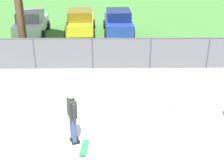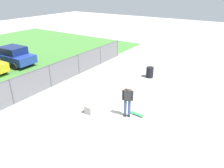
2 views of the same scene
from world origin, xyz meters
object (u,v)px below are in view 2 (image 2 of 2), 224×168
Objects in this scene: car_blue at (13,56)px; skateboard at (137,114)px; concrete_ledge at (112,94)px; trash_bin at (150,72)px; skateboarder at (128,100)px.

skateboard is at bearing -96.43° from car_blue.
concrete_ledge is 10.88m from car_blue.
trash_bin reaches higher than skateboard.
car_blue is at bearing 83.57° from skateboard.
trash_bin is at bearing -71.07° from car_blue.
skateboard is (-0.96, -2.28, -0.18)m from concrete_ledge.
car_blue is at bearing 87.25° from concrete_ledge.
trash_bin is at bearing 17.18° from skateboard.
trash_bin is (5.78, 1.27, -0.60)m from skateboarder.
trash_bin is (4.45, -0.61, 0.16)m from concrete_ledge.
trash_bin is at bearing -7.77° from concrete_ledge.
concrete_ledge is 1.13× the size of car_blue.
skateboarder is 12.87m from car_blue.
concrete_ledge is 5.93× the size of skateboard.
car_blue is (0.52, 10.86, 0.59)m from concrete_ledge.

